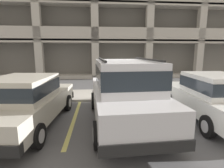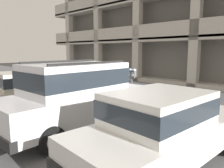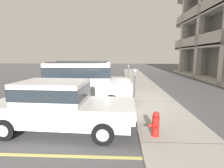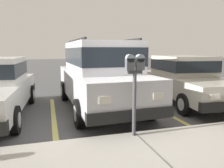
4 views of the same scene
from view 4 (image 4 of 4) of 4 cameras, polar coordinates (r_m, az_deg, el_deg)
The scene contains 6 objects.
ground_plane at distance 4.72m, azimuth 4.76°, elevation -13.45°, with size 80.00×80.00×0.10m.
sidewalk at distance 3.61m, azimuth 12.69°, elevation -19.12°, with size 40.00×2.20×0.12m.
parking_stall_lines at distance 5.74m, azimuth -14.94°, elevation -9.07°, with size 12.17×4.80×0.01m.
silver_suv at distance 6.49m, azimuth -3.14°, elevation 3.09°, with size 2.16×4.85×2.03m.
red_sedan at distance 7.76m, azimuth 18.45°, elevation 1.60°, with size 2.14×4.62×1.54m.
parking_meter_near at distance 4.05m, azimuth 5.95°, elevation 2.12°, with size 0.35×0.12×1.55m.
Camera 4 is at (1.60, 4.07, 1.74)m, focal length 35.00 mm.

